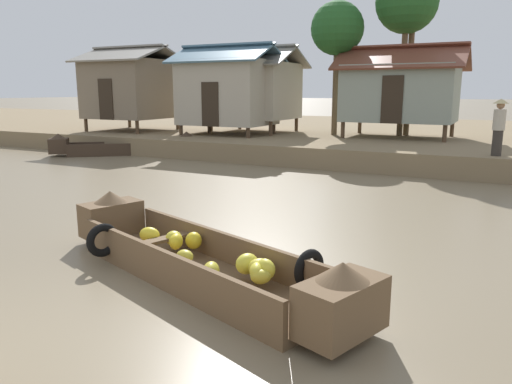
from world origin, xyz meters
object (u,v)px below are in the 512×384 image
Objects in this scene: palm_tree_near at (337,30)px; stilt_house_mid_right at (254,90)px; stilt_house_right at (400,92)px; palm_tree_mid at (407,3)px; stilt_house_mid_left at (228,91)px; vendor_person at (499,124)px; banana_boat at (198,258)px; stilt_house_left at (131,88)px; cargo_boat_upstream at (124,147)px.

stilt_house_mid_right is at bearing -175.42° from palm_tree_near.
palm_tree_mid reaches higher than stilt_house_right.
stilt_house_right is at bearing 15.26° from stilt_house_mid_left.
banana_boat is at bearing -108.06° from vendor_person.
stilt_house_left reaches higher than banana_boat.
stilt_house_right is 3.71m from palm_tree_near.
stilt_house_mid_left is at bearing -156.73° from palm_tree_near.
vendor_person is (10.74, -2.74, -0.94)m from stilt_house_mid_left.
stilt_house_mid_right is at bearing -170.10° from palm_tree_mid.
stilt_house_right is at bearing 129.10° from vendor_person.
cargo_boat_upstream is at bearing -145.42° from palm_tree_near.
vendor_person is at bearing -35.20° from palm_tree_near.
stilt_house_right is 0.75× the size of palm_tree_mid.
palm_tree_near reaches higher than cargo_boat_upstream.
cargo_boat_upstream is at bearing -152.96° from stilt_house_right.
stilt_house_mid_left is at bearing -158.98° from palm_tree_mid.
stilt_house_left is 2.51× the size of vendor_person.
vendor_person is at bearing -8.71° from stilt_house_left.
palm_tree_near reaches higher than stilt_house_mid_left.
palm_tree_mid is 7.96m from vendor_person.
stilt_house_left is 5.11m from stilt_house_mid_left.
stilt_house_left is at bearing -176.50° from stilt_house_mid_left.
palm_tree_mid is (-0.08, 0.75, 3.51)m from stilt_house_right.
palm_tree_near is at bearing 12.90° from stilt_house_left.
stilt_house_right is (10.05, 5.13, 2.24)m from cargo_boat_upstream.
banana_boat is 16.51m from stilt_house_mid_right.
palm_tree_near is at bearing 34.58° from cargo_boat_upstream.
palm_tree_mid is at bearing 91.43° from banana_boat.
palm_tree_near reaches higher than banana_boat.
vendor_person is (13.82, 0.49, 1.33)m from cargo_boat_upstream.
stilt_house_mid_left is (5.10, 0.31, -0.14)m from stilt_house_left.
stilt_house_left is 5.89m from stilt_house_mid_right.
stilt_house_mid_left is 5.27m from palm_tree_near.
stilt_house_left is 12.27m from stilt_house_right.
stilt_house_left is 0.83× the size of stilt_house_right.
stilt_house_left is at bearing -169.61° from stilt_house_right.
stilt_house_right reaches higher than banana_boat.
stilt_house_mid_right is 0.83× the size of stilt_house_right.
stilt_house_right is at bearing 10.39° from stilt_house_left.
stilt_house_left reaches higher than cargo_boat_upstream.
cargo_boat_upstream is 1.15× the size of stilt_house_mid_left.
palm_tree_mid reaches higher than stilt_house_mid_left.
cargo_boat_upstream is at bearing -149.48° from palm_tree_mid.
stilt_house_mid_right reaches higher than stilt_house_right.
stilt_house_mid_left is 7.22m from stilt_house_right.
stilt_house_right is 3.59m from palm_tree_mid.
stilt_house_right is (-0.32, 15.24, 2.25)m from banana_boat.
banana_boat is 16.99m from palm_tree_mid.
stilt_house_mid_right is 0.75× the size of palm_tree_near.
stilt_house_mid_right is 7.34m from palm_tree_mid.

